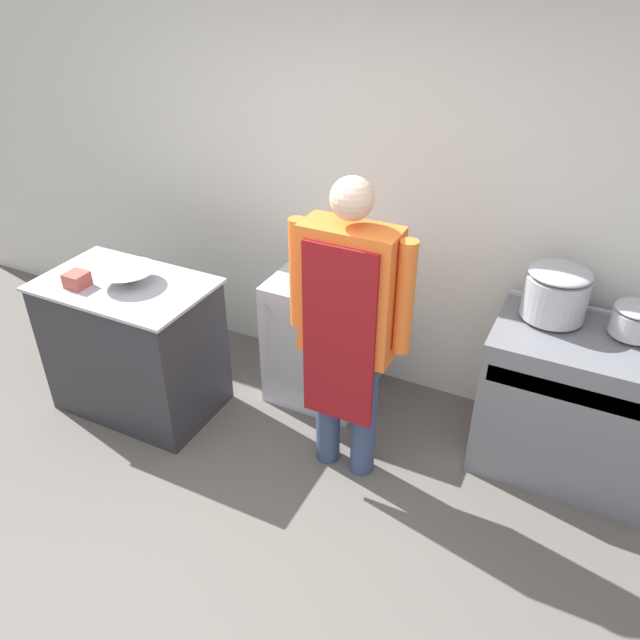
{
  "coord_description": "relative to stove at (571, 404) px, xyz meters",
  "views": [
    {
      "loc": [
        1.25,
        -1.33,
        2.68
      ],
      "look_at": [
        0.02,
        1.15,
        0.97
      ],
      "focal_mm": 35.0,
      "sensor_mm": 36.0,
      "label": 1
    }
  ],
  "objects": [
    {
      "name": "stock_pot",
      "position": [
        -0.21,
        0.11,
        0.61
      ],
      "size": [
        0.34,
        0.34,
        0.29
      ],
      "color": "#B2B5BC",
      "rests_on": "stove"
    },
    {
      "name": "fridge_unit",
      "position": [
        -1.56,
        0.03,
        -0.02
      ],
      "size": [
        0.62,
        0.62,
        0.86
      ],
      "color": "silver",
      "rests_on": "ground_plane"
    },
    {
      "name": "ground_plane",
      "position": [
        -1.31,
        -1.72,
        -0.45
      ],
      "size": [
        14.0,
        14.0,
        0.0
      ],
      "primitive_type": "plane",
      "color": "#5B5651"
    },
    {
      "name": "stove",
      "position": [
        0.0,
        0.0,
        0.0
      ],
      "size": [
        0.95,
        0.62,
        0.91
      ],
      "color": "slate",
      "rests_on": "ground_plane"
    },
    {
      "name": "plastic_tub",
      "position": [
        -2.78,
        -0.79,
        0.5
      ],
      "size": [
        0.12,
        0.12,
        0.09
      ],
      "color": "#B24C3F",
      "rests_on": "prep_counter"
    },
    {
      "name": "sauce_pot",
      "position": [
        0.19,
        0.11,
        0.55
      ],
      "size": [
        0.24,
        0.24,
        0.17
      ],
      "color": "#B2B5BC",
      "rests_on": "stove"
    },
    {
      "name": "wall_back",
      "position": [
        -1.31,
        0.39,
        0.9
      ],
      "size": [
        8.0,
        0.05,
        2.7
      ],
      "color": "silver",
      "rests_on": "ground_plane"
    },
    {
      "name": "prep_counter",
      "position": [
        -2.57,
        -0.64,
        0.01
      ],
      "size": [
        1.04,
        0.66,
        0.91
      ],
      "color": "#2D2D33",
      "rests_on": "ground_plane"
    },
    {
      "name": "mixing_bowl",
      "position": [
        -2.54,
        -0.63,
        0.51
      ],
      "size": [
        0.35,
        0.35,
        0.09
      ],
      "color": "#B2B5BC",
      "rests_on": "prep_counter"
    },
    {
      "name": "person_cook",
      "position": [
        -1.13,
        -0.56,
        0.56
      ],
      "size": [
        0.67,
        0.24,
        1.76
      ],
      "color": "#38476B",
      "rests_on": "ground_plane"
    }
  ]
}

